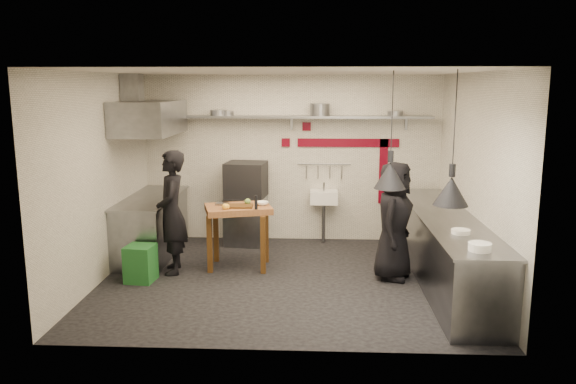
{
  "coord_description": "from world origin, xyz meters",
  "views": [
    {
      "loc": [
        0.39,
        -7.35,
        2.64
      ],
      "look_at": [
        0.02,
        0.3,
        1.17
      ],
      "focal_mm": 35.0,
      "sensor_mm": 36.0,
      "label": 1
    }
  ],
  "objects_px": {
    "combi_oven": "(246,180)",
    "chef_left": "(172,212)",
    "prep_table": "(239,237)",
    "green_bin": "(141,263)",
    "oven_stand": "(246,221)",
    "chef_right": "(394,221)"
  },
  "relations": [
    {
      "from": "oven_stand",
      "to": "prep_table",
      "type": "relative_size",
      "value": 0.87
    },
    {
      "from": "chef_right",
      "to": "prep_table",
      "type": "bearing_deg",
      "value": 101.24
    },
    {
      "from": "combi_oven",
      "to": "green_bin",
      "type": "bearing_deg",
      "value": -116.28
    },
    {
      "from": "combi_oven",
      "to": "chef_right",
      "type": "bearing_deg",
      "value": -30.33
    },
    {
      "from": "green_bin",
      "to": "chef_right",
      "type": "xyz_separation_m",
      "value": [
        3.44,
        0.3,
        0.56
      ]
    },
    {
      "from": "green_bin",
      "to": "chef_right",
      "type": "bearing_deg",
      "value": 4.92
    },
    {
      "from": "combi_oven",
      "to": "green_bin",
      "type": "relative_size",
      "value": 1.28
    },
    {
      "from": "combi_oven",
      "to": "prep_table",
      "type": "distance_m",
      "value": 1.42
    },
    {
      "from": "green_bin",
      "to": "chef_left",
      "type": "distance_m",
      "value": 0.82
    },
    {
      "from": "combi_oven",
      "to": "prep_table",
      "type": "relative_size",
      "value": 0.7
    },
    {
      "from": "green_bin",
      "to": "oven_stand",
      "type": "bearing_deg",
      "value": 57.43
    },
    {
      "from": "combi_oven",
      "to": "green_bin",
      "type": "distance_m",
      "value": 2.43
    },
    {
      "from": "oven_stand",
      "to": "green_bin",
      "type": "distance_m",
      "value": 2.26
    },
    {
      "from": "combi_oven",
      "to": "chef_left",
      "type": "distance_m",
      "value": 1.77
    },
    {
      "from": "prep_table",
      "to": "chef_right",
      "type": "bearing_deg",
      "value": -25.06
    },
    {
      "from": "green_bin",
      "to": "combi_oven",
      "type": "bearing_deg",
      "value": 57.73
    },
    {
      "from": "chef_right",
      "to": "combi_oven",
      "type": "bearing_deg",
      "value": 74.44
    },
    {
      "from": "oven_stand",
      "to": "chef_right",
      "type": "relative_size",
      "value": 0.49
    },
    {
      "from": "chef_left",
      "to": "chef_right",
      "type": "bearing_deg",
      "value": 75.73
    },
    {
      "from": "oven_stand",
      "to": "prep_table",
      "type": "xyz_separation_m",
      "value": [
        0.04,
        -1.24,
        0.06
      ]
    },
    {
      "from": "oven_stand",
      "to": "chef_left",
      "type": "bearing_deg",
      "value": -113.88
    },
    {
      "from": "prep_table",
      "to": "combi_oven",
      "type": "bearing_deg",
      "value": 76.16
    }
  ]
}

